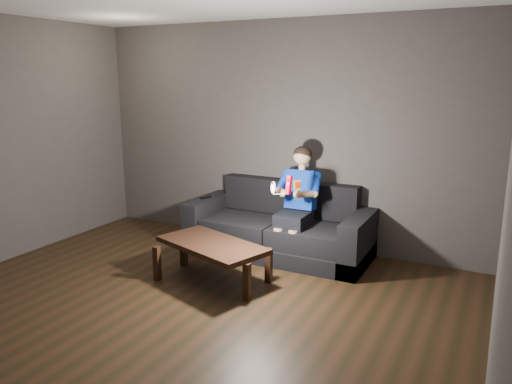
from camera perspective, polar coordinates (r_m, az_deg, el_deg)
The scene contains 9 objects.
floor at distance 4.40m, azimuth -11.32°, elevation -14.81°, with size 5.00×5.00×0.00m, color black.
back_wall at distance 6.08m, azimuth 2.80°, elevation 6.54°, with size 5.00×0.04×2.70m, color #403B38.
right_wall at distance 3.10m, azimuth 26.78°, elevation -1.17°, with size 0.04×5.00×2.70m, color #403B38.
sofa at distance 5.87m, azimuth 2.67°, elevation -4.50°, with size 2.12×0.92×0.82m.
child at distance 5.62m, azimuth 4.77°, elevation -0.40°, with size 0.50×0.61×1.23m.
wii_remote_red at distance 5.10m, azimuth 3.77°, elevation 0.80°, with size 0.06×0.08×0.19m.
nunchuk_white at distance 5.19m, azimuth 1.98°, elevation 0.52°, with size 0.08×0.10×0.14m.
wii_remote_black at distance 6.16m, azimuth -5.73°, elevation -0.59°, with size 0.07×0.15×0.03m.
coffee_table at distance 5.06m, azimuth -5.02°, elevation -6.37°, with size 1.26×0.90×0.41m.
Camera 1 is at (2.47, -3.02, 2.03)m, focal length 35.00 mm.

